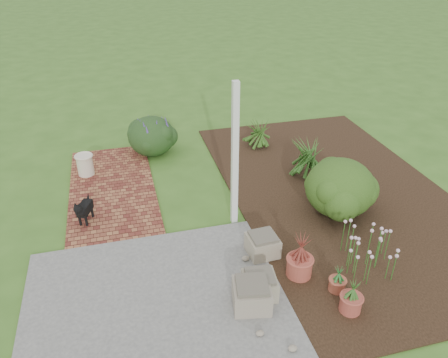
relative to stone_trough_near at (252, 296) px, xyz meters
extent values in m
plane|color=#38621F|center=(0.01, 1.85, -0.20)|extent=(80.00, 80.00, 0.00)
cube|color=#5E5D5B|center=(-1.24, 0.10, -0.18)|extent=(3.50, 3.50, 0.04)
cube|color=maroon|center=(-1.69, 3.60, -0.18)|extent=(1.60, 3.50, 0.04)
cube|color=black|center=(2.51, 2.35, -0.19)|extent=(4.00, 7.00, 0.03)
cube|color=white|center=(0.31, 1.95, 1.05)|extent=(0.10, 0.10, 2.50)
cube|color=gray|center=(0.00, 0.00, 0.00)|extent=(0.57, 0.57, 0.33)
cube|color=gray|center=(0.17, 0.16, -0.02)|extent=(0.49, 0.49, 0.30)
cube|color=gray|center=(0.49, 0.98, -0.01)|extent=(0.47, 0.47, 0.30)
cube|color=black|center=(-2.15, 2.56, 0.10)|extent=(0.28, 0.39, 0.16)
cylinder|color=black|center=(-2.25, 2.46, -0.07)|extent=(0.04, 0.04, 0.18)
cylinder|color=black|center=(-2.15, 2.42, -0.07)|extent=(0.04, 0.04, 0.18)
cylinder|color=black|center=(-2.15, 2.70, -0.07)|extent=(0.04, 0.04, 0.18)
cylinder|color=black|center=(-2.05, 2.66, -0.07)|extent=(0.04, 0.04, 0.18)
sphere|color=black|center=(-2.23, 2.36, 0.23)|extent=(0.15, 0.15, 0.15)
cone|color=black|center=(-2.08, 2.74, 0.21)|extent=(0.10, 0.13, 0.13)
cylinder|color=beige|center=(-2.17, 4.26, 0.05)|extent=(0.37, 0.37, 0.43)
ellipsoid|color=#1A380E|center=(2.17, 1.75, 0.34)|extent=(1.49, 1.49, 1.02)
cylinder|color=#A74838|center=(0.85, 0.40, -0.02)|extent=(0.46, 0.46, 0.30)
cylinder|color=#A54F37|center=(1.24, -0.03, -0.08)|extent=(0.30, 0.30, 0.19)
cylinder|color=#A04436|center=(1.23, -0.41, -0.05)|extent=(0.36, 0.36, 0.24)
ellipsoid|color=black|center=(-0.73, 4.97, 0.23)|extent=(1.30, 1.30, 0.88)
camera|label=1|loc=(-1.43, -3.99, 4.23)|focal=35.00mm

